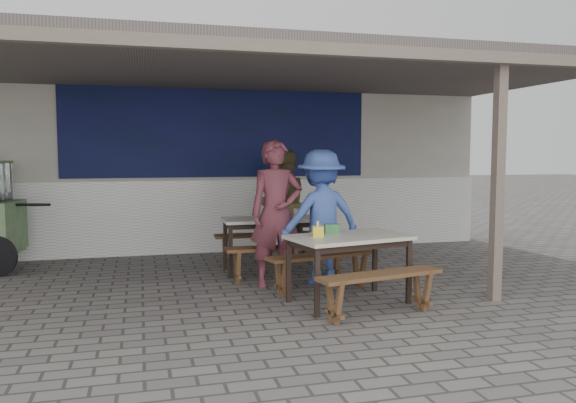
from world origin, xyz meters
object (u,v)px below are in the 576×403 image
Objects in this scene: patron_right_table at (321,217)px; condiment_bowl at (265,216)px; bench_right_wall at (322,263)px; tissue_box at (318,231)px; donation_box at (332,229)px; table_left at (277,223)px; patron_wall_side at (283,205)px; table_right at (349,243)px; patron_street_side at (276,213)px; condiment_jar at (297,212)px; bench_left_wall at (269,240)px; bench_left_street at (288,254)px; bench_right_street at (380,284)px.

patron_right_table is 9.18× the size of condiment_bowl.
condiment_bowl is (-0.40, 1.30, 0.44)m from bench_right_wall.
tissue_box reaches higher than donation_box.
donation_box is (-0.00, -0.36, 0.47)m from bench_right_wall.
patron_wall_side reaches higher than table_left.
table_right is 0.83× the size of patron_right_table.
table_right is 0.77× the size of patron_street_side.
patron_street_side is at bearing -118.10° from condiment_jar.
bench_left_wall is at bearing 22.44° from patron_wall_side.
patron_street_side is 1.76m from patron_wall_side.
condiment_bowl is at bearing 39.81° from patron_wall_side.
patron_right_table is at bearing -67.85° from table_left.
donation_box is (0.25, -1.02, 0.46)m from bench_left_street.
bench_right_wall is (-0.12, 0.58, -0.34)m from table_right.
bench_right_street is 0.77× the size of patron_street_side.
patron_street_side is 18.00× the size of condiment_jar.
tissue_box is (-0.33, -0.91, -0.04)m from patron_right_table.
condiment_bowl is (-0.52, 1.88, 0.10)m from table_right.
patron_wall_side is at bearing 79.59° from table_right.
patron_street_side is (-0.58, 0.99, 0.23)m from table_right.
patron_right_table is (0.04, -1.74, -0.00)m from patron_wall_side.
condiment_jar is at bearing 61.80° from patron_street_side.
condiment_bowl is at bearing 158.04° from table_left.
table_left is 2.47m from bench_right_street.
bench_left_street is 1.00× the size of bench_left_wall.
condiment_bowl is (-0.17, 1.86, -0.03)m from tissue_box.
bench_left_wall is 0.89× the size of patron_street_side.
condiment_bowl is at bearing 95.20° from tissue_box.
bench_left_wall is at bearing 87.33° from bench_right_street.
condiment_jar reaches higher than table_left.
tissue_box reaches higher than bench_left_street.
bench_right_street is 12.31× the size of tissue_box.
patron_right_table is 1.08m from condiment_jar.
donation_box reaches higher than bench_right_wall.
table_left is 0.89× the size of patron_wall_side.
tissue_box is 0.30m from donation_box.
patron_right_table reaches higher than donation_box.
bench_right_street is 0.90m from tissue_box.
condiment_jar is at bearing 86.94° from donation_box.
donation_box is (-0.24, 0.79, 0.47)m from bench_right_street.
patron_right_table is at bearing 69.92° from tissue_box.
bench_right_wall is 0.83× the size of patron_right_table.
condiment_jar reaches higher than bench_right_wall.
bench_left_street is at bearing -47.83° from patron_right_table.
bench_right_wall is at bearing -93.67° from condiment_jar.
patron_street_side is 0.90m from donation_box.
donation_box is at bearing -59.65° from patron_street_side.
condiment_jar reaches higher than bench_left_wall.
patron_street_side reaches higher than tissue_box.
patron_right_table reaches higher than tissue_box.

